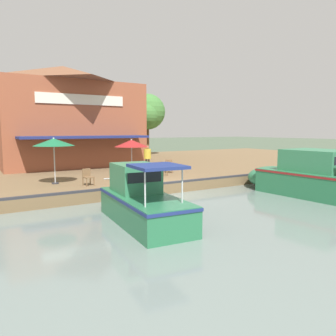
# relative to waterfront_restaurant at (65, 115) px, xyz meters

# --- Properties ---
(ground_plane) EXTENTS (220.00, 220.00, 0.00)m
(ground_plane) POSITION_rel_waterfront_restaurant_xyz_m (13.23, 1.65, -4.60)
(ground_plane) COLOR #4C5B47
(quay_deck) EXTENTS (22.00, 56.00, 0.60)m
(quay_deck) POSITION_rel_waterfront_restaurant_xyz_m (2.23, 1.65, -4.30)
(quay_deck) COLOR brown
(quay_deck) RESTS_ON ground
(quay_edge_fender) EXTENTS (0.20, 50.40, 0.10)m
(quay_edge_fender) POSITION_rel_waterfront_restaurant_xyz_m (13.13, 1.65, -3.95)
(quay_edge_fender) COLOR #2D2D33
(quay_edge_fender) RESTS_ON quay_deck
(waterfront_restaurant) EXTENTS (11.31, 10.72, 7.88)m
(waterfront_restaurant) POSITION_rel_waterfront_restaurant_xyz_m (0.00, 0.00, 0.00)
(waterfront_restaurant) COLOR brown
(waterfront_restaurant) RESTS_ON quay_deck
(patio_umbrella_mid_patio_right) EXTENTS (2.08, 2.08, 2.39)m
(patio_umbrella_mid_patio_right) POSITION_rel_waterfront_restaurant_xyz_m (10.07, -3.21, -1.84)
(patio_umbrella_mid_patio_right) COLOR #B7B7B7
(patio_umbrella_mid_patio_right) RESTS_ON quay_deck
(patio_umbrella_mid_patio_left) EXTENTS (1.99, 1.99, 2.25)m
(patio_umbrella_mid_patio_left) POSITION_rel_waterfront_restaurant_xyz_m (10.02, 1.19, -2.00)
(patio_umbrella_mid_patio_left) COLOR #B7B7B7
(patio_umbrella_mid_patio_left) RESTS_ON quay_deck
(cafe_chair_back_row_seat) EXTENTS (0.59, 0.59, 0.85)m
(cafe_chair_back_row_seat) POSITION_rel_waterfront_restaurant_xyz_m (9.42, 4.16, -3.52)
(cafe_chair_back_row_seat) COLOR brown
(cafe_chair_back_row_seat) RESTS_ON quay_deck
(cafe_chair_far_corner_seat) EXTENTS (0.50, 0.50, 0.85)m
(cafe_chair_far_corner_seat) POSITION_rel_waterfront_restaurant_xyz_m (11.46, -1.94, -3.52)
(cafe_chair_far_corner_seat) COLOR brown
(cafe_chair_far_corner_seat) RESTS_ON quay_deck
(cafe_chair_facing_river) EXTENTS (0.48, 0.48, 0.85)m
(cafe_chair_facing_river) POSITION_rel_waterfront_restaurant_xyz_m (11.04, 0.64, -3.52)
(cafe_chair_facing_river) COLOR brown
(cafe_chair_facing_river) RESTS_ON quay_deck
(cafe_chair_beside_entrance) EXTENTS (0.54, 0.54, 0.85)m
(cafe_chair_beside_entrance) POSITION_rel_waterfront_restaurant_xyz_m (11.56, 1.48, -3.52)
(cafe_chair_beside_entrance) COLOR brown
(cafe_chair_beside_entrance) RESTS_ON quay_deck
(cafe_chair_mid_patio) EXTENTS (0.59, 0.59, 0.85)m
(cafe_chair_mid_patio) POSITION_rel_waterfront_restaurant_xyz_m (10.37, 3.04, -3.52)
(cafe_chair_mid_patio) COLOR brown
(cafe_chair_mid_patio) RESTS_ON quay_deck
(person_at_quay_edge) EXTENTS (0.49, 0.49, 1.73)m
(person_at_quay_edge) POSITION_rel_waterfront_restaurant_xyz_m (7.89, 3.39, -2.91)
(person_at_quay_edge) COLOR #4C4C56
(person_at_quay_edge) RESTS_ON quay_deck
(motorboat_second_along) EXTENTS (5.72, 2.27, 2.20)m
(motorboat_second_along) POSITION_rel_waterfront_restaurant_xyz_m (16.78, -1.79, -3.78)
(motorboat_second_along) COLOR #287047
(motorboat_second_along) RESTS_ON river_water
(motorboat_mid_row) EXTENTS (9.58, 3.50, 2.32)m
(motorboat_mid_row) POSITION_rel_waterfront_restaurant_xyz_m (17.88, 7.94, -3.68)
(motorboat_mid_row) COLOR #287047
(motorboat_mid_row) RESTS_ON river_water
(mooring_post) EXTENTS (0.22, 0.22, 0.85)m
(mooring_post) POSITION_rel_waterfront_restaurant_xyz_m (12.88, 12.60, -3.56)
(mooring_post) COLOR #473323
(mooring_post) RESTS_ON quay_deck
(tree_downstream_bank) EXTENTS (4.12, 3.92, 6.73)m
(tree_downstream_bank) POSITION_rel_waterfront_restaurant_xyz_m (-4.58, 10.10, 0.66)
(tree_downstream_bank) COLOR brown
(tree_downstream_bank) RESTS_ON quay_deck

